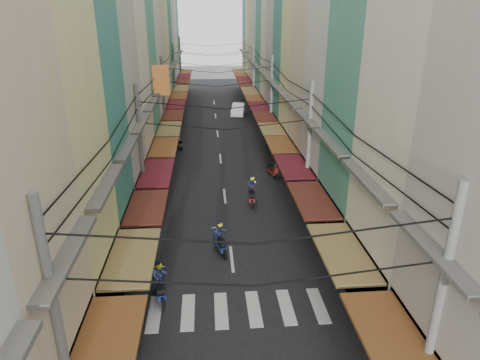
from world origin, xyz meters
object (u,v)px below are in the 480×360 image
traffic_sign (327,222)px  white_car (238,115)px  bicycle (352,237)px  market_umbrella (374,232)px

traffic_sign → white_car: bearing=93.5°
white_car → bicycle: bearing=-72.7°
white_car → traffic_sign: traffic_sign is taller
white_car → traffic_sign: (1.98, -32.48, 1.97)m
bicycle → traffic_sign: bearing=143.6°
bicycle → market_umbrella: 3.94m
market_umbrella → traffic_sign: bearing=142.9°
white_car → market_umbrella: (3.85, -33.89, 2.12)m
white_car → bicycle: white_car is taller
white_car → market_umbrella: market_umbrella is taller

